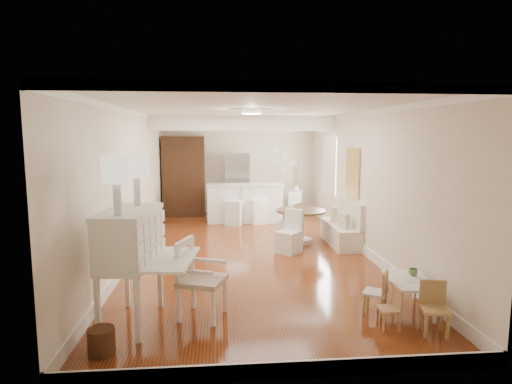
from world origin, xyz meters
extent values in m
plane|color=brown|center=(0.00, 0.00, 0.00)|extent=(9.00, 9.00, 0.00)
cube|color=white|center=(0.00, 0.00, 2.80)|extent=(4.50, 9.00, 0.04)
cube|color=beige|center=(0.00, 4.50, 1.40)|extent=(4.50, 0.04, 2.80)
cube|color=beige|center=(0.00, -4.50, 1.40)|extent=(4.50, 0.04, 2.80)
cube|color=beige|center=(-2.25, 0.00, 1.40)|extent=(0.04, 9.00, 2.80)
cube|color=beige|center=(2.25, 0.00, 1.40)|extent=(0.04, 9.00, 2.80)
cube|color=white|center=(0.00, 2.20, 2.62)|extent=(4.50, 0.45, 0.36)
cube|color=tan|center=(2.21, 0.50, 1.55)|extent=(0.04, 0.84, 1.04)
cube|color=white|center=(2.23, 2.40, 1.55)|extent=(0.04, 1.10, 1.40)
cylinder|color=#381E11|center=(-1.20, 4.48, 1.85)|extent=(0.30, 0.03, 0.30)
cylinder|color=white|center=(0.00, -0.50, 2.75)|extent=(0.36, 0.36, 0.08)
cube|color=white|center=(-1.70, -3.08, 0.72)|extent=(1.26, 1.28, 1.44)
cube|color=white|center=(-0.83, -2.98, 0.51)|extent=(0.74, 0.74, 1.01)
cylinder|color=#4F2D18|center=(-1.88, -3.84, 0.14)|extent=(0.36, 0.36, 0.29)
cube|color=silver|center=(1.90, -3.01, 0.22)|extent=(0.63, 0.93, 0.43)
cube|color=#AC7C4E|center=(1.42, -3.52, 0.26)|extent=(0.25, 0.25, 0.51)
cube|color=tan|center=(1.42, -3.08, 0.30)|extent=(0.39, 0.39, 0.59)
cube|color=#AB854D|center=(1.90, -3.71, 0.31)|extent=(0.37, 0.37, 0.63)
cube|color=silver|center=(1.99, 0.50, 0.49)|extent=(0.52, 1.60, 0.98)
cylinder|color=#482E17|center=(1.17, 0.70, 0.36)|extent=(1.34, 1.34, 0.73)
cube|color=silver|center=(0.77, -0.07, 0.43)|extent=(0.59, 0.59, 0.86)
cube|color=white|center=(0.89, 0.68, 0.45)|extent=(0.61, 0.61, 0.91)
cube|color=white|center=(0.10, 3.10, 0.52)|extent=(2.05, 0.65, 1.03)
cube|color=silver|center=(-0.20, 2.70, 0.51)|extent=(0.53, 0.53, 1.02)
cube|color=white|center=(0.43, 2.83, 0.51)|extent=(0.53, 0.53, 1.03)
cube|color=#381E11|center=(-1.60, 4.18, 1.15)|extent=(1.20, 0.60, 2.30)
imported|color=silver|center=(0.30, 4.15, 0.90)|extent=(0.75, 0.65, 1.80)
cube|color=silver|center=(1.57, 3.52, 0.38)|extent=(0.54, 0.85, 0.75)
imported|color=#598D52|center=(2.02, -2.88, 0.48)|extent=(0.16, 0.16, 0.10)
imported|color=silver|center=(1.59, 3.54, 0.84)|extent=(0.18, 0.18, 0.18)
camera|label=1|loc=(-0.62, -8.29, 2.33)|focal=30.00mm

